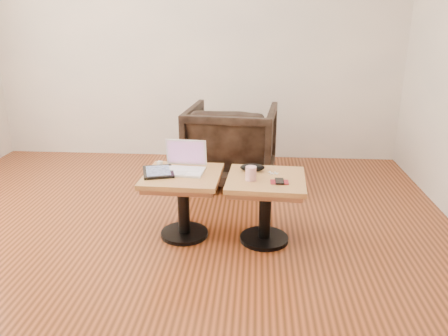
# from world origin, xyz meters

# --- Properties ---
(room_shell) EXTENTS (4.52, 4.52, 2.71)m
(room_shell) POSITION_xyz_m (0.00, 0.00, 1.35)
(room_shell) COLOR #4D2711
(room_shell) RESTS_ON ground
(side_table_left) EXTENTS (0.55, 0.55, 0.48)m
(side_table_left) POSITION_xyz_m (0.18, 0.26, 0.36)
(side_table_left) COLOR black
(side_table_left) RESTS_ON ground
(side_table_right) EXTENTS (0.56, 0.56, 0.48)m
(side_table_right) POSITION_xyz_m (0.76, 0.22, 0.36)
(side_table_right) COLOR black
(side_table_right) RESTS_ON ground
(laptop) EXTENTS (0.32, 0.27, 0.21)m
(laptop) POSITION_xyz_m (0.18, 0.32, 0.53)
(laptop) COLOR white
(laptop) RESTS_ON side_table_left
(tablet) EXTENTS (0.27, 0.31, 0.02)m
(tablet) POSITION_xyz_m (0.00, 0.26, 0.49)
(tablet) COLOR black
(tablet) RESTS_ON side_table_left
(charging_adapter) EXTENTS (0.04, 0.04, 0.02)m
(charging_adapter) POSITION_xyz_m (-0.03, 0.46, 0.50)
(charging_adapter) COLOR white
(charging_adapter) RESTS_ON side_table_left
(glasses_case) EXTENTS (0.18, 0.09, 0.06)m
(glasses_case) POSITION_xyz_m (0.67, 0.35, 0.51)
(glasses_case) COLOR black
(glasses_case) RESTS_ON side_table_right
(striped_cup) EXTENTS (0.08, 0.08, 0.10)m
(striped_cup) POSITION_xyz_m (0.66, 0.17, 0.53)
(striped_cup) COLOR #E56171
(striped_cup) RESTS_ON side_table_right
(earbuds_tangle) EXTENTS (0.08, 0.05, 0.01)m
(earbuds_tangle) POSITION_xyz_m (0.82, 0.31, 0.49)
(earbuds_tangle) COLOR white
(earbuds_tangle) RESTS_ON side_table_right
(phone_on_sleeve) EXTENTS (0.12, 0.11, 0.01)m
(phone_on_sleeve) POSITION_xyz_m (0.85, 0.14, 0.49)
(phone_on_sleeve) COLOR maroon
(phone_on_sleeve) RESTS_ON side_table_right
(armchair) EXTENTS (0.88, 0.91, 0.76)m
(armchair) POSITION_xyz_m (0.46, 1.42, 0.38)
(armchair) COLOR black
(armchair) RESTS_ON ground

